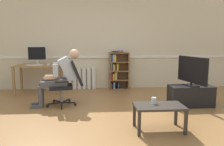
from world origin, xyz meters
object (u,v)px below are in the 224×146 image
object	(u,v)px
keyboard	(35,65)
computer_mouse	(48,65)
coffee_table	(159,109)
computer_desk	(38,69)
person_seated	(60,76)
imac_monitor	(37,54)
tv_screen	(192,71)
radiator	(79,78)
office_chair	(68,81)
bookshelf	(117,70)
drinking_glass	(154,101)
tv_stand	(191,96)

from	to	relation	value
keyboard	computer_mouse	size ratio (longest dim) A/B	4.06
computer_mouse	coffee_table	bearing A→B (deg)	-50.08
computer_desk	person_seated	world-z (taller)	person_seated
imac_monitor	tv_screen	bearing A→B (deg)	-23.86
radiator	person_seated	bearing A→B (deg)	-99.94
office_chair	computer_mouse	bearing A→B (deg)	-158.62
bookshelf	drinking_glass	bearing A→B (deg)	-84.66
computer_mouse	office_chair	bearing A→B (deg)	-60.54
keyboard	tv_screen	distance (m)	3.85
computer_mouse	tv_stand	bearing A→B (deg)	-23.12
imac_monitor	computer_mouse	size ratio (longest dim) A/B	5.01
office_chair	drinking_glass	bearing A→B (deg)	38.23
office_chair	person_seated	size ratio (longest dim) A/B	0.81
keyboard	tv_screen	xyz separation A→B (m)	(3.59, -1.37, -0.00)
keyboard	computer_desk	bearing A→B (deg)	74.27
computer_mouse	office_chair	xyz separation A→B (m)	(0.64, -1.13, -0.25)
keyboard	person_seated	distance (m)	1.40
keyboard	tv_screen	bearing A→B (deg)	-20.85
tv_screen	coffee_table	xyz separation A→B (m)	(-1.06, -1.24, -0.42)
office_chair	drinking_glass	xyz separation A→B (m)	(1.49, -1.43, -0.07)
radiator	person_seated	distance (m)	1.72
imac_monitor	tv_stand	bearing A→B (deg)	-23.87
imac_monitor	computer_mouse	world-z (taller)	imac_monitor
imac_monitor	drinking_glass	size ratio (longest dim) A/B	4.80
keyboard	computer_mouse	bearing A→B (deg)	3.37
keyboard	drinking_glass	xyz separation A→B (m)	(2.47, -2.54, -0.31)
office_chair	person_seated	xyz separation A→B (m)	(-0.17, -0.02, 0.12)
coffee_table	tv_stand	bearing A→B (deg)	49.62
imac_monitor	office_chair	bearing A→B (deg)	-53.86
computer_desk	person_seated	bearing A→B (deg)	-58.96
coffee_table	drinking_glass	xyz separation A→B (m)	(-0.07, 0.07, 0.11)
bookshelf	person_seated	world-z (taller)	person_seated
computer_mouse	tv_screen	world-z (taller)	tv_screen
drinking_glass	person_seated	bearing A→B (deg)	139.88
computer_desk	radiator	distance (m)	1.18
tv_stand	drinking_glass	bearing A→B (deg)	-133.81
bookshelf	tv_stand	bearing A→B (deg)	-52.12
tv_screen	drinking_glass	distance (m)	1.65
computer_desk	imac_monitor	size ratio (longest dim) A/B	2.35
imac_monitor	person_seated	xyz separation A→B (m)	(0.80, -1.35, -0.39)
office_chair	person_seated	world-z (taller)	person_seated
office_chair	drinking_glass	size ratio (longest dim) A/B	9.36
drinking_glass	office_chair	bearing A→B (deg)	136.30
computer_mouse	drinking_glass	size ratio (longest dim) A/B	0.96
bookshelf	tv_stand	xyz separation A→B (m)	(1.40, -1.80, -0.34)
computer_mouse	radiator	xyz separation A→B (m)	(0.76, 0.51, -0.46)
bookshelf	radiator	size ratio (longest dim) A/B	1.22
radiator	coffee_table	size ratio (longest dim) A/B	1.24
computer_desk	radiator	xyz separation A→B (m)	(1.06, 0.39, -0.33)
tv_stand	tv_screen	size ratio (longest dim) A/B	0.97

